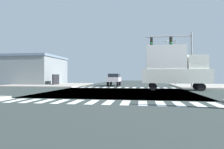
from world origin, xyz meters
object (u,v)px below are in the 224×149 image
object	(u,v)px
street_lamp	(174,58)
traffic_signal_mast	(174,48)
box_truck_leading_1	(173,67)
bank_building	(31,70)
sedan_trailing_2	(114,79)

from	to	relation	value
street_lamp	traffic_signal_mast	bearing A→B (deg)	-98.60
traffic_signal_mast	box_truck_leading_1	world-z (taller)	traffic_signal_mast
bank_building	sedan_trailing_2	xyz separation A→B (m)	(16.42, -4.45, -1.51)
street_lamp	box_truck_leading_1	distance (m)	11.02
bank_building	sedan_trailing_2	distance (m)	17.08
traffic_signal_mast	bank_building	distance (m)	26.27
traffic_signal_mast	sedan_trailing_2	xyz separation A→B (m)	(-8.27, 4.21, -3.99)
street_lamp	sedan_trailing_2	bearing A→B (deg)	-161.45
street_lamp	sedan_trailing_2	world-z (taller)	street_lamp
street_lamp	box_truck_leading_1	world-z (taller)	street_lamp
box_truck_leading_1	traffic_signal_mast	bearing A→B (deg)	169.22
street_lamp	bank_building	bearing A→B (deg)	177.10
traffic_signal_mast	sedan_trailing_2	distance (m)	10.10
bank_building	street_lamp	bearing A→B (deg)	-2.90
bank_building	traffic_signal_mast	bearing A→B (deg)	-19.33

